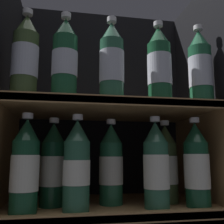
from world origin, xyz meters
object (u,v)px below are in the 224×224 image
bottle_lower_front_2 (156,166)px  bottle_upper_front_3 (159,66)px  bottle_upper_front_2 (112,63)px  bottle_lower_back_2 (166,165)px  bottle_lower_front_1 (77,166)px  bottle_lower_back_1 (112,165)px  bottle_upper_front_0 (25,57)px  bottle_lower_front_3 (197,166)px  bottle_lower_back_0 (53,166)px  bottle_upper_front_4 (200,68)px  bottle_lower_front_0 (25,167)px  bottle_upper_front_1 (65,60)px

bottle_lower_front_2 → bottle_upper_front_3: bearing=0.0°
bottle_upper_front_2 → bottle_lower_back_2: (0.18, 0.08, -0.28)m
bottle_lower_front_1 → bottle_lower_back_1: bearing=36.0°
bottle_lower_front_1 → bottle_upper_front_0: bearing=180.0°
bottle_lower_front_3 → bottle_lower_back_0: same height
bottle_upper_front_4 → bottle_upper_front_3: bearing=180.0°
bottle_upper_front_4 → bottle_upper_front_0: bearing=180.0°
bottle_lower_front_1 → bottle_lower_front_2: bearing=-0.0°
bottle_upper_front_2 → bottle_lower_front_3: (0.24, -0.00, -0.29)m
bottle_lower_front_0 → bottle_lower_back_0: 0.10m
bottle_upper_front_2 → bottle_lower_front_1: bearing=180.0°
bottle_upper_front_4 → bottle_lower_front_2: bottle_upper_front_4 is taller
bottle_lower_front_0 → bottle_lower_back_0: same height
bottle_upper_front_1 → bottle_lower_front_3: bottle_upper_front_1 is taller
bottle_upper_front_3 → bottle_lower_front_1: 0.37m
bottle_upper_front_1 → bottle_lower_front_1: size_ratio=1.00×
bottle_lower_back_0 → bottle_lower_back_1: 0.17m
bottle_upper_front_2 → bottle_lower_back_2: bearing=23.1°
bottle_lower_front_3 → bottle_upper_front_1: bearing=180.0°
bottle_upper_front_2 → bottle_upper_front_4: size_ratio=1.00×
bottle_upper_front_3 → bottle_upper_front_4: size_ratio=1.00×
bottle_lower_front_2 → bottle_lower_front_3: bearing=-0.0°
bottle_upper_front_1 → bottle_lower_back_1: bottle_upper_front_1 is taller
bottle_lower_back_2 → bottle_upper_front_4: bearing=-41.6°
bottle_upper_front_2 → bottle_lower_back_2: 0.35m
bottle_upper_front_0 → bottle_lower_front_3: (0.47, -0.00, -0.29)m
bottle_lower_front_2 → bottle_lower_front_1: bearing=180.0°
bottle_upper_front_3 → bottle_lower_back_1: size_ratio=1.00×
bottle_upper_front_4 → bottle_lower_front_1: size_ratio=1.00×
bottle_lower_back_1 → bottle_lower_back_2: bearing=0.0°
bottle_upper_front_0 → bottle_upper_front_2: bearing=-0.0°
bottle_lower_front_3 → bottle_lower_back_2: bearing=127.3°
bottle_upper_front_1 → bottle_upper_front_2: same height
bottle_lower_front_3 → bottle_lower_front_0: bearing=180.0°
bottle_upper_front_4 → bottle_upper_front_1: bearing=180.0°
bottle_upper_front_1 → bottle_lower_front_0: bearing=180.0°
bottle_lower_front_1 → bottle_lower_front_2: (0.21, -0.00, -0.00)m
bottle_upper_front_1 → bottle_lower_back_2: bearing=14.0°
bottle_upper_front_2 → bottle_lower_back_0: (-0.15, 0.08, -0.28)m
bottle_lower_front_3 → bottle_lower_back_1: 0.24m
bottle_upper_front_4 → bottle_lower_front_1: bearing=180.0°
bottle_lower_front_0 → bottle_lower_front_1: same height
bottle_upper_front_2 → bottle_lower_back_2: size_ratio=1.00×
bottle_upper_front_3 → bottle_lower_front_2: 0.29m
bottle_upper_front_3 → bottle_lower_front_0: 0.46m
bottle_upper_front_0 → bottle_lower_front_2: (0.36, -0.00, -0.29)m
bottle_upper_front_0 → bottle_lower_front_0: 0.29m
bottle_upper_front_1 → bottle_lower_back_2: bottle_upper_front_1 is taller
bottle_upper_front_1 → bottle_lower_front_2: 0.38m
bottle_lower_back_1 → bottle_lower_front_1: bearing=-144.0°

